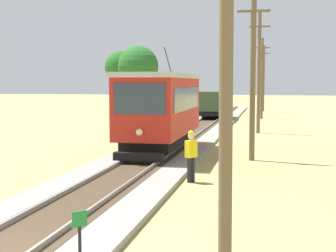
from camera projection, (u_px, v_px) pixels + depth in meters
name	position (u px, v px, depth m)	size (l,w,h in m)	color
red_tram	(161.00, 108.00, 23.74)	(2.60, 8.54, 4.79)	red
freight_car	(213.00, 103.00, 45.44)	(2.40, 5.20, 2.31)	#384C33
utility_pole_foreground	(226.00, 34.00, 8.46)	(1.40, 0.49, 8.22)	brown
utility_pole_near_tram	(253.00, 74.00, 21.83)	(1.40, 0.34, 7.34)	brown
utility_pole_mid	(259.00, 71.00, 33.73)	(1.40, 0.39, 8.09)	brown
utility_pole_far	(262.00, 77.00, 47.31)	(1.40, 0.34, 7.56)	brown
utility_pole_distant	(264.00, 78.00, 59.48)	(1.40, 0.34, 7.78)	brown
trackside_signal_marker	(80.00, 240.00, 8.77)	(0.21, 0.21, 1.18)	black
track_worker	(191.00, 154.00, 17.16)	(0.42, 0.45, 1.78)	black
tree_left_far	(138.00, 66.00, 55.35)	(4.48, 4.48, 7.43)	#4C3823
tree_right_far	(121.00, 67.00, 57.65)	(3.68, 3.68, 7.03)	#4C3823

